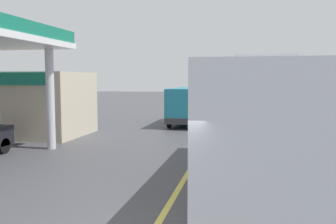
# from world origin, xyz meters

# --- Properties ---
(ground) EXTENTS (120.00, 120.00, 0.00)m
(ground) POSITION_xyz_m (0.00, 20.00, 0.00)
(ground) COLOR #424247
(lane_divider_stripe) EXTENTS (0.16, 50.00, 0.01)m
(lane_divider_stripe) POSITION_xyz_m (0.00, 15.00, 0.00)
(lane_divider_stripe) COLOR #D8CC4C
(lane_divider_stripe) RESTS_ON ground
(coach_bus_main) EXTENTS (2.60, 11.04, 3.69)m
(coach_bus_main) POSITION_xyz_m (2.26, 4.52, 1.72)
(coach_bus_main) COLOR silver
(coach_bus_main) RESTS_ON ground
(minibus_opposing_lane) EXTENTS (2.04, 6.13, 2.44)m
(minibus_opposing_lane) POSITION_xyz_m (-1.89, 18.64, 1.47)
(minibus_opposing_lane) COLOR teal
(minibus_opposing_lane) RESTS_ON ground
(car_trailing_behind_bus) EXTENTS (1.70, 4.20, 1.82)m
(car_trailing_behind_bus) POSITION_xyz_m (2.33, 20.81, 1.01)
(car_trailing_behind_bus) COLOR black
(car_trailing_behind_bus) RESTS_ON ground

